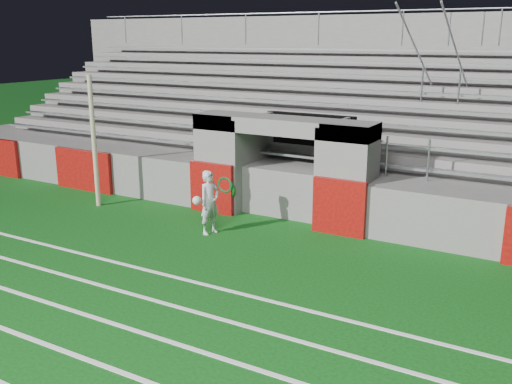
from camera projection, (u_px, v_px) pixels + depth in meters
The scene contains 5 objects.
ground at pixel (205, 261), 11.96m from camera, with size 90.00×90.00×0.00m, color #0B4410.
field_post at pixel (94, 142), 15.43m from camera, with size 0.13×0.13×3.58m, color tan.
stadium_structure at pixel (346, 136), 18.25m from camera, with size 26.00×8.48×5.42m.
goalkeeper_with_ball at pixel (209, 202), 13.45m from camera, with size 0.51×0.71×1.53m.
hose_coil at pixel (226, 188), 14.86m from camera, with size 0.54×0.14×0.64m.
Camera 1 is at (6.44, -9.17, 4.53)m, focal length 40.00 mm.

